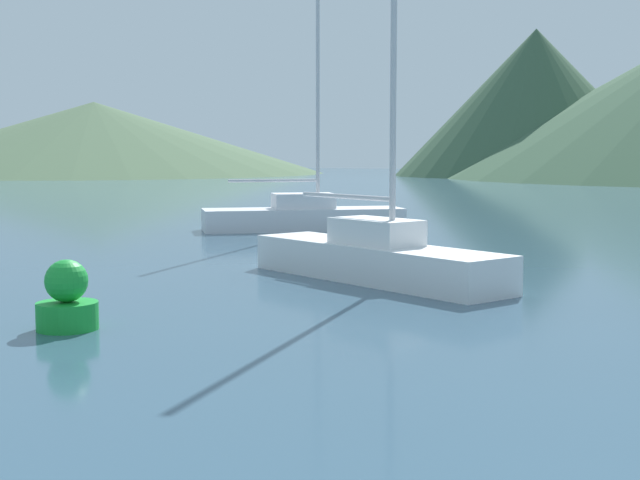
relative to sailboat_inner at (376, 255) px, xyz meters
The scene contains 5 objects.
sailboat_inner is the anchor object (origin of this frame).
sailboat_middle 11.33m from the sailboat_inner, 122.43° to the left, with size 6.19×5.14×10.54m.
buoy_marker 6.71m from the sailboat_inner, 110.42° to the right, with size 0.88×0.88×1.01m.
hill_west 87.64m from the sailboat_inner, 131.75° to the left, with size 51.57×51.57×7.96m.
hill_central 75.87m from the sailboat_inner, 98.46° to the left, with size 27.94×27.94×14.61m.
Camera 1 is at (4.68, 1.80, 2.55)m, focal length 50.00 mm.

